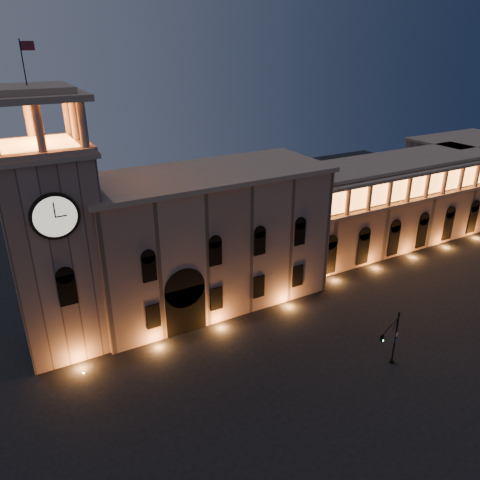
{
  "coord_description": "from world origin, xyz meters",
  "views": [
    {
      "loc": [
        -25.46,
        -28.18,
        32.46
      ],
      "look_at": [
        -0.7,
        16.0,
        10.5
      ],
      "focal_mm": 35.0,
      "sensor_mm": 36.0,
      "label": 1
    }
  ],
  "objects": [
    {
      "name": "clock_tower",
      "position": [
        -20.5,
        20.98,
        12.5
      ],
      "size": [
        9.8,
        9.8,
        32.4
      ],
      "color": "#906E5E",
      "rests_on": "ground"
    },
    {
      "name": "government_building",
      "position": [
        -2.08,
        21.93,
        8.77
      ],
      "size": [
        30.8,
        12.8,
        17.6
      ],
      "color": "#906E5E",
      "rests_on": "ground"
    },
    {
      "name": "ground",
      "position": [
        0.0,
        0.0,
        0.0
      ],
      "size": [
        160.0,
        160.0,
        0.0
      ],
      "primitive_type": "plane",
      "color": "black",
      "rests_on": "ground"
    },
    {
      "name": "secondary_building",
      "position": [
        58.0,
        30.0,
        7.0
      ],
      "size": [
        20.0,
        12.0,
        14.0
      ],
      "primitive_type": "cube",
      "color": "#8A6858",
      "rests_on": "ground"
    },
    {
      "name": "traffic_light",
      "position": [
        8.42,
        -0.47,
        3.36
      ],
      "size": [
        4.41,
        1.88,
        6.4
      ],
      "rotation": [
        0.0,
        0.0,
        0.37
      ],
      "color": "black",
      "rests_on": "ground"
    },
    {
      "name": "colonnade_wing",
      "position": [
        32.0,
        23.92,
        7.33
      ],
      "size": [
        40.6,
        11.5,
        14.5
      ],
      "color": "#8A6858",
      "rests_on": "ground"
    }
  ]
}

